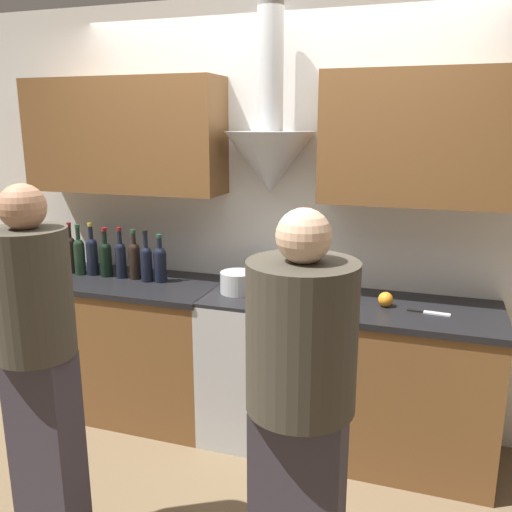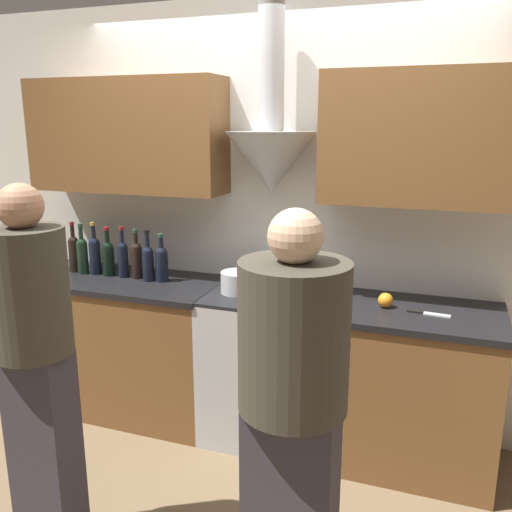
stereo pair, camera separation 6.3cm
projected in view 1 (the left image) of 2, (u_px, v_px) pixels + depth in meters
ground_plane at (243, 462)px, 3.09m from camera, size 12.00×12.00×0.00m
wall_back at (268, 194)px, 3.31m from camera, size 8.40×0.53×2.60m
counter_left at (124, 344)px, 3.58m from camera, size 1.32×0.62×0.91m
counter_right at (400, 384)px, 3.04m from camera, size 1.04×0.62×0.91m
stove_range at (261, 364)px, 3.29m from camera, size 0.62×0.60×0.91m
wine_bottle_0 at (48, 252)px, 3.65m from camera, size 0.07×0.07×0.31m
wine_bottle_1 at (56, 252)px, 3.60m from camera, size 0.08×0.08×0.33m
wine_bottle_2 at (71, 253)px, 3.60m from camera, size 0.07×0.07×0.34m
wine_bottle_3 at (79, 254)px, 3.55m from camera, size 0.07×0.07×0.34m
wine_bottle_4 at (92, 254)px, 3.54m from camera, size 0.07×0.07×0.35m
wine_bottle_5 at (106, 257)px, 3.51m from camera, size 0.08×0.08×0.32m
wine_bottle_6 at (121, 258)px, 3.48m from camera, size 0.07×0.07×0.33m
wine_bottle_7 at (135, 259)px, 3.45m from camera, size 0.07×0.07×0.32m
wine_bottle_8 at (146, 262)px, 3.40m from camera, size 0.07×0.07×0.33m
wine_bottle_9 at (160, 262)px, 3.39m from camera, size 0.08×0.08×0.30m
stock_pot at (237, 282)px, 3.18m from camera, size 0.20×0.20×0.13m
mixing_bowl at (286, 288)px, 3.16m from camera, size 0.26×0.26×0.07m
orange_fruit at (386, 299)px, 2.95m from camera, size 0.08×0.08×0.08m
chefs_knife at (429, 313)px, 2.85m from camera, size 0.22×0.05×0.01m
person_foreground_left at (38, 361)px, 2.25m from camera, size 0.32×0.32×1.65m
person_foreground_right at (300, 415)px, 1.90m from camera, size 0.38×0.38×1.62m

